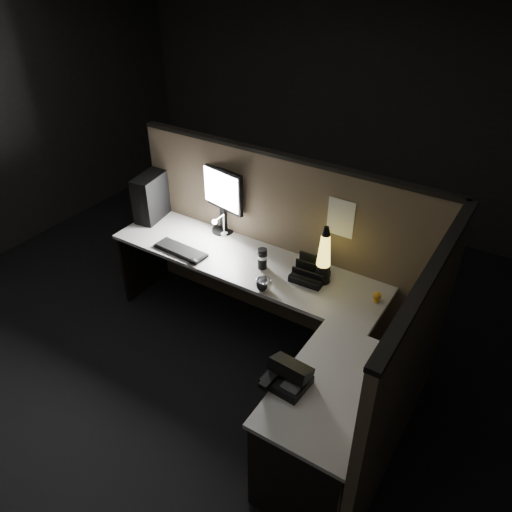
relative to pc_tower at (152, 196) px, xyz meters
The scene contains 17 objects.
floor 1.71m from the pc_tower, 31.42° to the right, with size 6.00×6.00×0.00m, color black.
room_shell 1.59m from the pc_tower, 31.42° to the right, with size 6.00×6.00×6.00m.
partition_back 1.25m from the pc_tower, ahead, with size 2.66×0.06×1.50m, color brown.
partition_right 2.64m from the pc_tower, 14.20° to the right, with size 0.06×1.66×1.50m, color brown.
desk 1.52m from the pc_tower, 19.38° to the right, with size 2.60×1.60×0.73m.
pc_tower is the anchor object (origin of this frame).
monitor 0.70m from the pc_tower, 11.65° to the left, with size 0.44×0.19×0.57m.
keyboard 0.69m from the pc_tower, 29.68° to the right, with size 0.46×0.15×0.02m, color black.
mouse 0.88m from the pc_tower, 27.74° to the right, with size 0.09×0.06×0.04m, color black.
clip_lamp 0.73m from the pc_tower, ahead, with size 0.04×0.17×0.22m.
organizer 1.63m from the pc_tower, ahead, with size 0.26×0.23×0.19m.
lava_lamp 1.71m from the pc_tower, ahead, with size 0.12×0.12×0.46m.
travel_mug 1.26m from the pc_tower, ahead, with size 0.08×0.08×0.17m, color black.
steel_mug 1.47m from the pc_tower, 15.76° to the right, with size 0.12×0.12×0.09m, color silver.
figurine 2.15m from the pc_tower, ahead, with size 0.06×0.06×0.06m, color #FFAE28.
pinned_paper 1.74m from the pc_tower, ahead, with size 0.21×0.00×0.30m, color white.
desk_phone 2.25m from the pc_tower, 28.27° to the right, with size 0.26×0.27×0.15m.
Camera 1 is at (1.67, -2.09, 2.95)m, focal length 35.00 mm.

